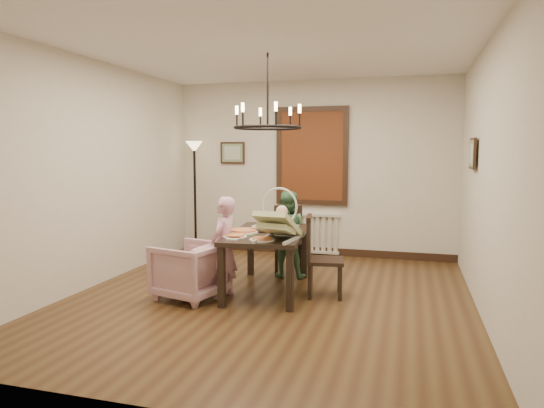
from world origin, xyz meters
The scene contains 17 objects.
room_shell centered at (0.00, 0.37, 1.40)m, with size 4.51×5.00×2.81m.
dining_table centered at (-0.10, 0.29, 0.63)m, with size 1.01×1.61×0.72m.
chair_far centered at (-0.10, 1.31, 0.46)m, with size 0.40×0.40×0.91m, color black, non-canonical shape.
chair_right centered at (0.60, 0.27, 0.47)m, with size 0.42×0.42×0.95m, color black, non-canonical shape.
armchair centered at (-0.87, -0.22, 0.32)m, with size 0.69×0.71×0.64m, color #D3A1A3.
elderly_woman centered at (-0.51, -0.09, 0.48)m, with size 0.35×0.23×0.97m, color #C78CA4.
seated_man centered at (-0.04, 1.00, 0.48)m, with size 0.47×0.36×0.96m, color #477850.
baby_bouncer centered at (0.16, -0.18, 0.92)m, with size 0.43×0.60×0.39m, color #C1CD8D, non-canonical shape.
salad_bowl centered at (-0.17, 0.33, 0.76)m, with size 0.32×0.32×0.08m, color white.
pizza_platter centered at (-0.36, 0.17, 0.74)m, with size 0.35×0.35×0.04m, color tan.
drinking_glass centered at (-0.08, 0.30, 0.79)m, with size 0.08×0.08×0.15m, color silver.
window_blinds centered at (0.00, 2.46, 1.60)m, with size 1.00×0.03×1.40m, color #612313.
radiator centered at (0.00, 2.48, 0.35)m, with size 0.92×0.12×0.62m, color silver, non-canonical shape.
picture_back centered at (-1.35, 2.47, 1.65)m, with size 0.42×0.03×0.36m, color black.
picture_right centered at (2.21, 0.90, 1.65)m, with size 0.42×0.03×0.36m, color black.
floor_lamp centered at (-1.90, 2.15, 0.90)m, with size 0.30×0.30×1.80m, color black, non-canonical shape.
chandelier centered at (-0.10, 0.29, 1.95)m, with size 0.80×0.80×0.04m, color black.
Camera 1 is at (1.51, -5.18, 1.68)m, focal length 32.00 mm.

